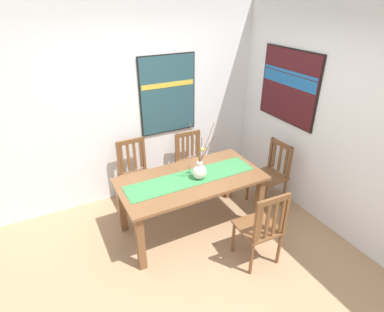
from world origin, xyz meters
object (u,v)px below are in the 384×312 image
centerpiece_vase (200,170)px  chair_2 (136,173)px  dining_table (191,186)px  chair_0 (271,173)px  chair_1 (191,161)px  painting_on_side_wall (289,86)px  painting_on_back_wall (168,95)px  chair_3 (262,227)px

centerpiece_vase → chair_2: (-0.52, 0.89, -0.37)m
dining_table → chair_0: size_ratio=1.89×
centerpiece_vase → chair_2: centerpiece_vase is taller
centerpiece_vase → chair_1: bearing=68.7°
dining_table → chair_0: 1.25m
centerpiece_vase → painting_on_side_wall: (1.48, 0.27, 0.74)m
chair_0 → painting_on_back_wall: bearing=131.9°
centerpiece_vase → chair_2: 1.09m
chair_0 → painting_on_side_wall: painting_on_side_wall is taller
painting_on_back_wall → painting_on_side_wall: (1.35, -0.91, 0.17)m
chair_0 → painting_on_back_wall: size_ratio=0.83×
painting_on_side_wall → dining_table: bearing=-172.1°
dining_table → centerpiece_vase: 0.25m
chair_1 → chair_3: bearing=-90.8°
chair_0 → chair_3: chair_3 is taller
chair_2 → painting_on_back_wall: 1.18m
chair_1 → painting_on_back_wall: painting_on_back_wall is taller
dining_table → chair_0: (1.24, -0.02, -0.16)m
chair_0 → chair_1: 1.16m
centerpiece_vase → chair_3: (0.32, -0.80, -0.37)m
chair_1 → chair_2: chair_2 is taller
chair_3 → painting_on_side_wall: painting_on_side_wall is taller
centerpiece_vase → painting_on_back_wall: (0.13, 1.18, 0.57)m
chair_2 → chair_3: bearing=-63.7°
chair_0 → chair_3: size_ratio=0.96×
chair_3 → painting_on_back_wall: painting_on_back_wall is taller
centerpiece_vase → painting_on_back_wall: painting_on_back_wall is taller
painting_on_side_wall → chair_1: bearing=152.1°
centerpiece_vase → dining_table: bearing=145.0°
painting_on_side_wall → chair_2: bearing=162.9°
dining_table → painting_on_back_wall: size_ratio=1.56×
chair_0 → chair_1: chair_0 is taller
centerpiece_vase → chair_3: 0.94m
centerpiece_vase → chair_0: centerpiece_vase is taller
painting_on_back_wall → centerpiece_vase: bearing=-96.3°
dining_table → chair_1: 0.94m
centerpiece_vase → chair_0: 1.22m
centerpiece_vase → chair_1: 1.02m
centerpiece_vase → painting_on_back_wall: 1.32m
chair_3 → chair_0: bearing=45.2°
centerpiece_vase → painting_on_side_wall: painting_on_side_wall is taller
centerpiece_vase → painting_on_side_wall: 1.68m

